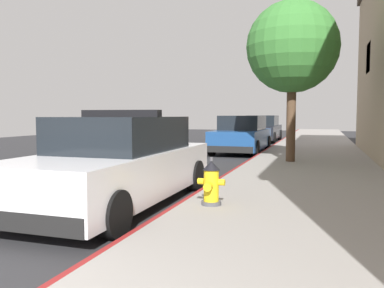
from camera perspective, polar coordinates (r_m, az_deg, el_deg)
The scene contains 8 objects.
ground_plane at distance 13.02m, azimuth -10.87°, elevation -3.32°, with size 30.29×60.00×0.20m, color #2B2B2D.
sidewalk_pavement at distance 11.38m, azimuth 16.62°, elevation -3.59°, with size 3.70×60.00×0.16m, color gray.
curb_painted_edge at distance 11.58m, azimuth 7.23°, elevation -3.31°, with size 0.08×60.00×0.16m, color maroon.
police_cruiser at distance 7.07m, azimuth -10.38°, elevation -2.74°, with size 1.94×4.84×1.68m.
parked_car_silver_ahead at distance 16.94m, azimuth 7.26°, elevation 1.31°, with size 1.94×4.84×1.56m.
parked_car_dark_far at distance 24.14m, azimuth 10.13°, elevation 2.14°, with size 1.94×4.84×1.56m.
fire_hydrant at distance 6.30m, azimuth 2.78°, elevation -5.66°, with size 0.44×0.40×0.76m.
street_tree at distance 12.65m, azimuth 14.28°, elevation 13.35°, with size 2.78×2.78×4.87m.
Camera 1 is at (2.14, -1.27, 1.59)m, focal length 36.96 mm.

